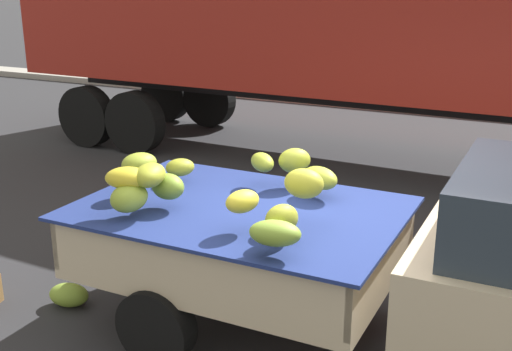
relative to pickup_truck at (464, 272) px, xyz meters
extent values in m
plane|color=#28282B|center=(-1.05, 0.29, -0.89)|extent=(220.00, 220.00, 0.00)
cube|color=gray|center=(-1.05, 10.04, -0.81)|extent=(80.00, 0.80, 0.16)
cube|color=#CCB793|center=(-1.83, 0.00, -0.31)|extent=(2.55, 1.76, 0.08)
cube|color=#CCB793|center=(-1.83, 0.84, -0.05)|extent=(2.54, 0.06, 0.44)
cube|color=#CCB793|center=(-1.82, -0.85, -0.05)|extent=(2.54, 0.06, 0.44)
cube|color=#CCB793|center=(-0.58, 0.00, -0.05)|extent=(0.06, 1.74, 0.44)
cube|color=#CCB793|center=(-3.07, -0.01, -0.05)|extent=(0.06, 1.74, 0.44)
cube|color=#B21914|center=(-1.83, 0.87, -0.09)|extent=(2.44, 0.03, 0.07)
cube|color=navy|center=(-1.83, 0.00, 0.18)|extent=(2.67, 1.88, 0.03)
ellipsoid|color=gold|center=(-2.53, -0.57, 0.51)|extent=(0.42, 0.38, 0.17)
ellipsoid|color=olive|center=(-1.15, -0.77, 0.37)|extent=(0.40, 0.30, 0.18)
ellipsoid|color=olive|center=(-2.34, -0.30, 0.39)|extent=(0.35, 0.30, 0.21)
ellipsoid|color=yellow|center=(-1.56, -0.47, 0.44)|extent=(0.28, 0.34, 0.17)
ellipsoid|color=#9AA22A|center=(-1.64, 0.70, 0.45)|extent=(0.37, 0.37, 0.23)
ellipsoid|color=gold|center=(-1.19, -0.17, 0.55)|extent=(0.31, 0.24, 0.23)
ellipsoid|color=#8DA431|center=(-2.49, -0.62, 0.37)|extent=(0.31, 0.38, 0.23)
ellipsoid|color=#9FA52A|center=(-2.40, -0.45, 0.52)|extent=(0.31, 0.39, 0.19)
ellipsoid|color=#90A12D|center=(-2.75, -0.12, 0.49)|extent=(0.35, 0.39, 0.19)
ellipsoid|color=#A1A529|center=(-1.21, -0.53, 0.38)|extent=(0.29, 0.32, 0.22)
ellipsoid|color=gold|center=(-2.97, 0.23, 0.28)|extent=(0.23, 0.29, 0.19)
ellipsoid|color=#A5AD2F|center=(-1.32, 0.52, 0.38)|extent=(0.44, 0.38, 0.19)
ellipsoid|color=#9EA329|center=(-2.62, 0.31, 0.35)|extent=(0.33, 0.34, 0.16)
ellipsoid|color=#97A32C|center=(-1.89, 0.56, 0.43)|extent=(0.36, 0.35, 0.17)
cylinder|color=black|center=(-2.13, 0.83, -0.57)|extent=(0.64, 0.20, 0.64)
cylinder|color=black|center=(-2.12, -0.85, -0.57)|extent=(0.64, 0.20, 0.64)
cube|color=black|center=(-2.48, 5.30, 0.21)|extent=(11.05, 0.67, 0.30)
cylinder|color=black|center=(-6.05, 6.59, -0.35)|extent=(1.09, 0.33, 1.08)
cylinder|color=black|center=(-6.11, 4.19, -0.35)|extent=(1.09, 0.33, 1.08)
cylinder|color=black|center=(-7.13, 6.62, -0.35)|extent=(1.09, 0.33, 1.08)
cylinder|color=black|center=(-7.19, 4.22, -0.35)|extent=(1.09, 0.33, 1.08)
ellipsoid|color=olive|center=(-3.39, -0.46, -0.78)|extent=(0.42, 0.33, 0.22)
camera|label=1|loc=(0.52, -4.38, 2.03)|focal=44.49mm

